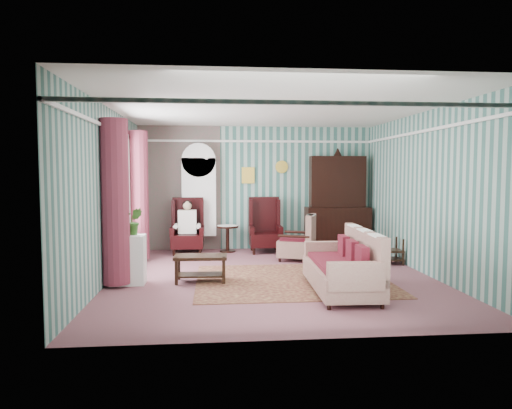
{
  "coord_description": "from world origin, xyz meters",
  "views": [
    {
      "loc": [
        -0.99,
        -7.77,
        1.81
      ],
      "look_at": [
        -0.23,
        0.6,
        1.22
      ],
      "focal_mm": 32.0,
      "sensor_mm": 36.0,
      "label": 1
    }
  ],
  "objects": [
    {
      "name": "rug",
      "position": [
        0.3,
        -0.3,
        0.01
      ],
      "size": [
        3.2,
        2.6,
        0.01
      ],
      "primitive_type": "cube",
      "color": "#4C191D",
      "rests_on": "floor"
    },
    {
      "name": "floral_armchair",
      "position": [
        0.7,
        1.48,
        0.52
      ],
      "size": [
        0.97,
        1.0,
        1.04
      ],
      "primitive_type": "cube",
      "rotation": [
        0.0,
        0.0,
        1.21
      ],
      "color": "beige",
      "rests_on": "floor"
    },
    {
      "name": "potted_plant_b",
      "position": [
        -2.29,
        -0.23,
        1.02
      ],
      "size": [
        0.28,
        0.25,
        0.44
      ],
      "primitive_type": "imported",
      "rotation": [
        0.0,
        0.0,
        0.26
      ],
      "color": "#1E4F18",
      "rests_on": "plant_stand"
    },
    {
      "name": "wingback_right",
      "position": [
        0.15,
        2.45,
        0.62
      ],
      "size": [
        0.76,
        0.8,
        1.25
      ],
      "primitive_type": "cube",
      "color": "black",
      "rests_on": "floor"
    },
    {
      "name": "sofa",
      "position": [
        0.9,
        -1.13,
        0.56
      ],
      "size": [
        1.19,
        1.97,
        1.12
      ],
      "primitive_type": "cube",
      "rotation": [
        0.0,
        0.0,
        1.53
      ],
      "color": "#B5A68C",
      "rests_on": "floor"
    },
    {
      "name": "wingback_left",
      "position": [
        -1.6,
        2.45,
        0.62
      ],
      "size": [
        0.76,
        0.8,
        1.25
      ],
      "primitive_type": "cube",
      "color": "black",
      "rests_on": "floor"
    },
    {
      "name": "potted_plant_a",
      "position": [
        -2.46,
        -0.4,
        0.99
      ],
      "size": [
        0.38,
        0.34,
        0.38
      ],
      "primitive_type": "imported",
      "rotation": [
        0.0,
        0.0,
        0.12
      ],
      "color": "#1A551B",
      "rests_on": "plant_stand"
    },
    {
      "name": "seated_woman",
      "position": [
        -1.6,
        2.45,
        0.59
      ],
      "size": [
        0.44,
        0.4,
        1.18
      ],
      "primitive_type": null,
      "color": "beige",
      "rests_on": "floor"
    },
    {
      "name": "dresser_hutch",
      "position": [
        1.9,
        2.72,
        1.18
      ],
      "size": [
        1.5,
        0.56,
        2.36
      ],
      "primitive_type": "cube",
      "color": "black",
      "rests_on": "floor"
    },
    {
      "name": "floor",
      "position": [
        0.0,
        0.0,
        0.0
      ],
      "size": [
        6.0,
        6.0,
        0.0
      ],
      "primitive_type": "plane",
      "color": "#854D56",
      "rests_on": "ground"
    },
    {
      "name": "potted_plant_c",
      "position": [
        -2.49,
        -0.22,
        1.01
      ],
      "size": [
        0.3,
        0.3,
        0.43
      ],
      "primitive_type": "imported",
      "rotation": [
        0.0,
        0.0,
        0.33
      ],
      "color": "#195019",
      "rests_on": "plant_stand"
    },
    {
      "name": "bookcase",
      "position": [
        -1.35,
        2.84,
        1.12
      ],
      "size": [
        0.8,
        0.28,
        2.24
      ],
      "primitive_type": "cube",
      "color": "silver",
      "rests_on": "floor"
    },
    {
      "name": "room_shell",
      "position": [
        -0.62,
        0.18,
        2.01
      ],
      "size": [
        5.53,
        6.02,
        2.91
      ],
      "color": "#3C6D64",
      "rests_on": "ground"
    },
    {
      "name": "coffee_table",
      "position": [
        -1.23,
        -0.26,
        0.22
      ],
      "size": [
        0.88,
        0.49,
        0.45
      ],
      "primitive_type": "cube",
      "rotation": [
        0.0,
        0.0,
        -0.03
      ],
      "color": "black",
      "rests_on": "floor"
    },
    {
      "name": "nest_table",
      "position": [
        2.47,
        0.9,
        0.27
      ],
      "size": [
        0.45,
        0.38,
        0.54
      ],
      "primitive_type": "cube",
      "color": "black",
      "rests_on": "floor"
    },
    {
      "name": "round_side_table",
      "position": [
        -0.7,
        2.6,
        0.3
      ],
      "size": [
        0.5,
        0.5,
        0.6
      ],
      "primitive_type": "cylinder",
      "color": "black",
      "rests_on": "floor"
    },
    {
      "name": "plant_stand",
      "position": [
        -2.4,
        -0.3,
        0.4
      ],
      "size": [
        0.55,
        0.35,
        0.8
      ],
      "primitive_type": "cube",
      "color": "silver",
      "rests_on": "floor"
    }
  ]
}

